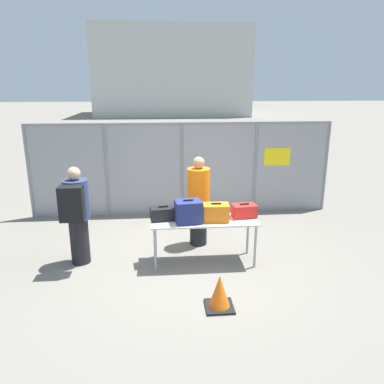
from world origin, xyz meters
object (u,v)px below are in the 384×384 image
(traveler_hooded, at_px, (76,213))
(suitcase_navy, at_px, (188,212))
(suitcase_black, at_px, (163,213))
(traffic_cone, at_px, (220,293))
(suitcase_red, at_px, (244,211))
(suitcase_orange, at_px, (216,212))
(security_worker_near, at_px, (199,200))
(utility_trailer, at_px, (223,178))
(inspection_table, at_px, (204,223))

(traveler_hooded, bearing_deg, suitcase_navy, 0.72)
(suitcase_black, distance_m, traffic_cone, 1.71)
(suitcase_red, relative_size, traveler_hooded, 0.25)
(suitcase_orange, height_order, security_worker_near, security_worker_near)
(traveler_hooded, xyz_separation_m, utility_trailer, (3.06, 4.01, -0.50))
(inspection_table, distance_m, traveler_hooded, 2.06)
(traffic_cone, bearing_deg, suitcase_orange, 84.04)
(suitcase_navy, bearing_deg, traveler_hooded, 173.79)
(suitcase_black, bearing_deg, traffic_cone, -63.38)
(security_worker_near, distance_m, utility_trailer, 3.55)
(suitcase_orange, height_order, utility_trailer, suitcase_orange)
(inspection_table, xyz_separation_m, traveler_hooded, (-2.05, 0.10, 0.21))
(suitcase_navy, xyz_separation_m, suitcase_red, (0.94, 0.16, -0.07))
(suitcase_black, xyz_separation_m, suitcase_orange, (0.85, -0.12, 0.03))
(inspection_table, bearing_deg, suitcase_navy, -160.53)
(suitcase_navy, relative_size, utility_trailer, 0.12)
(utility_trailer, bearing_deg, security_worker_near, -106.92)
(suitcase_red, xyz_separation_m, traffic_cone, (-0.62, -1.43, -0.64))
(suitcase_orange, bearing_deg, suitcase_black, 171.76)
(traffic_cone, bearing_deg, utility_trailer, 80.07)
(suitcase_red, relative_size, traffic_cone, 0.88)
(inspection_table, height_order, suitcase_orange, suitcase_orange)
(inspection_table, xyz_separation_m, security_worker_near, (-0.01, 0.74, 0.17))
(suitcase_navy, distance_m, utility_trailer, 4.43)
(inspection_table, bearing_deg, suitcase_black, 174.47)
(security_worker_near, relative_size, utility_trailer, 0.43)
(traffic_cone, bearing_deg, suitcase_red, 66.46)
(suitcase_red, height_order, traveler_hooded, traveler_hooded)
(inspection_table, bearing_deg, suitcase_red, 5.97)
(suitcase_red, height_order, utility_trailer, suitcase_red)
(suitcase_orange, relative_size, traveler_hooded, 0.26)
(suitcase_orange, height_order, traffic_cone, suitcase_orange)
(suitcase_navy, height_order, suitcase_red, suitcase_navy)
(traffic_cone, bearing_deg, security_worker_near, 91.84)
(inspection_table, distance_m, utility_trailer, 4.25)
(inspection_table, height_order, utility_trailer, inspection_table)
(security_worker_near, relative_size, traffic_cone, 3.49)
(suitcase_navy, distance_m, suitcase_red, 0.96)
(inspection_table, xyz_separation_m, suitcase_red, (0.67, 0.07, 0.17))
(suitcase_orange, distance_m, security_worker_near, 0.83)
(suitcase_navy, height_order, utility_trailer, suitcase_navy)
(suitcase_red, xyz_separation_m, security_worker_near, (-0.69, 0.67, -0.01))
(suitcase_red, bearing_deg, traveler_hooded, 179.37)
(suitcase_red, bearing_deg, utility_trailer, 85.25)
(suitcase_black, relative_size, security_worker_near, 0.27)
(traveler_hooded, bearing_deg, suitcase_orange, 2.85)
(suitcase_black, relative_size, suitcase_navy, 1.01)
(suitcase_navy, relative_size, traffic_cone, 0.93)
(traffic_cone, bearing_deg, inspection_table, 92.25)
(utility_trailer, relative_size, traffic_cone, 8.07)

